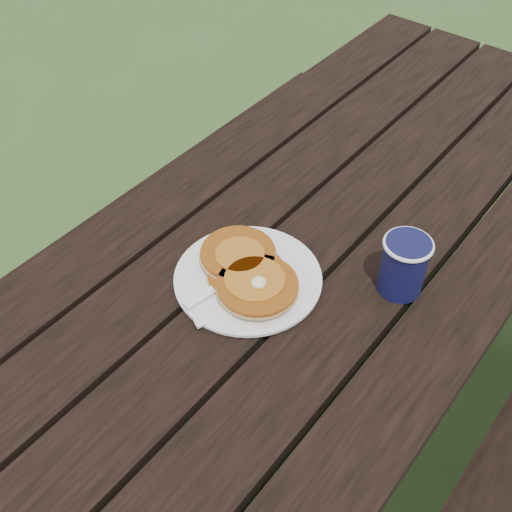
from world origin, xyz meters
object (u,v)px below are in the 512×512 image
Objects in this scene: plate at (248,279)px; coffee_cup at (404,263)px; picnic_table at (312,344)px; pancake_stack at (248,271)px.

plate is 2.31× the size of coffee_cup.
pancake_stack is at bearing -97.11° from picnic_table.
plate is at bearing -145.16° from coffee_cup.
coffee_cup is (0.20, -0.05, 0.45)m from picnic_table.
picnic_table is 0.49m from coffee_cup.
picnic_table is 0.46m from pancake_stack.
pancake_stack is (-0.03, -0.21, 0.41)m from picnic_table.
plate is at bearing -97.22° from picnic_table.
pancake_stack is 0.27m from coffee_cup.
picnic_table is 8.31× the size of pancake_stack.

